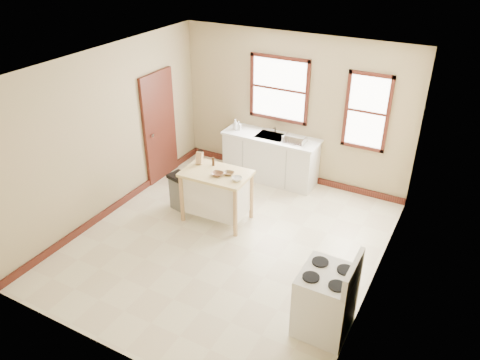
# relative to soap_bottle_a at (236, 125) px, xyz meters

# --- Properties ---
(floor) EXTENTS (5.00, 5.00, 0.00)m
(floor) POSITION_rel_soap_bottle_a_xyz_m (1.03, -2.13, -1.03)
(floor) COLOR #F4EAC1
(floor) RESTS_ON ground
(ceiling) EXTENTS (5.00, 5.00, 0.00)m
(ceiling) POSITION_rel_soap_bottle_a_xyz_m (1.03, -2.13, 1.77)
(ceiling) COLOR white
(ceiling) RESTS_ON ground
(wall_back) EXTENTS (4.50, 0.04, 2.80)m
(wall_back) POSITION_rel_soap_bottle_a_xyz_m (1.03, 0.37, 0.37)
(wall_back) COLOR tan
(wall_back) RESTS_ON ground
(wall_left) EXTENTS (0.04, 5.00, 2.80)m
(wall_left) POSITION_rel_soap_bottle_a_xyz_m (-1.22, -2.13, 0.37)
(wall_left) COLOR tan
(wall_left) RESTS_ON ground
(wall_right) EXTENTS (0.04, 5.00, 2.80)m
(wall_right) POSITION_rel_soap_bottle_a_xyz_m (3.28, -2.13, 0.37)
(wall_right) COLOR tan
(wall_right) RESTS_ON ground
(window_main) EXTENTS (1.17, 0.06, 1.22)m
(window_main) POSITION_rel_soap_bottle_a_xyz_m (0.73, 0.35, 0.72)
(window_main) COLOR #39130F
(window_main) RESTS_ON wall_back
(window_side) EXTENTS (0.77, 0.06, 1.37)m
(window_side) POSITION_rel_soap_bottle_a_xyz_m (2.38, 0.35, 0.57)
(window_side) COLOR #39130F
(window_side) RESTS_ON wall_back
(door_left) EXTENTS (0.06, 0.90, 2.10)m
(door_left) POSITION_rel_soap_bottle_a_xyz_m (-1.18, -0.83, 0.02)
(door_left) COLOR #39130F
(door_left) RESTS_ON ground
(baseboard_back) EXTENTS (4.50, 0.04, 0.12)m
(baseboard_back) POSITION_rel_soap_bottle_a_xyz_m (1.03, 0.34, -0.97)
(baseboard_back) COLOR #39130F
(baseboard_back) RESTS_ON ground
(baseboard_left) EXTENTS (0.04, 5.00, 0.12)m
(baseboard_left) POSITION_rel_soap_bottle_a_xyz_m (-1.19, -2.13, -0.97)
(baseboard_left) COLOR #39130F
(baseboard_left) RESTS_ON ground
(sink_counter) EXTENTS (1.86, 0.62, 0.92)m
(sink_counter) POSITION_rel_soap_bottle_a_xyz_m (0.73, 0.07, -0.57)
(sink_counter) COLOR silver
(sink_counter) RESTS_ON ground
(faucet) EXTENTS (0.03, 0.03, 0.22)m
(faucet) POSITION_rel_soap_bottle_a_xyz_m (0.73, 0.25, -0.00)
(faucet) COLOR silver
(faucet) RESTS_ON sink_counter
(soap_bottle_a) EXTENTS (0.09, 0.09, 0.22)m
(soap_bottle_a) POSITION_rel_soap_bottle_a_xyz_m (0.00, 0.00, 0.00)
(soap_bottle_a) COLOR #B2B2B2
(soap_bottle_a) RESTS_ON sink_counter
(soap_bottle_b) EXTENTS (0.09, 0.10, 0.17)m
(soap_bottle_b) POSITION_rel_soap_bottle_a_xyz_m (0.05, 0.04, -0.02)
(soap_bottle_b) COLOR #B2B2B2
(soap_bottle_b) RESTS_ON sink_counter
(dish_rack) EXTENTS (0.50, 0.44, 0.10)m
(dish_rack) POSITION_rel_soap_bottle_a_xyz_m (1.23, 0.02, -0.06)
(dish_rack) COLOR silver
(dish_rack) RESTS_ON sink_counter
(kitchen_island) EXTENTS (1.12, 0.74, 0.90)m
(kitchen_island) POSITION_rel_soap_bottle_a_xyz_m (0.54, -1.64, -0.58)
(kitchen_island) COLOR #ECCE8B
(kitchen_island) RESTS_ON ground
(knife_block) EXTENTS (0.12, 0.12, 0.20)m
(knife_block) POSITION_rel_soap_bottle_a_xyz_m (0.14, -1.50, -0.03)
(knife_block) COLOR #D8B371
(knife_block) RESTS_ON kitchen_island
(pepper_grinder) EXTENTS (0.05, 0.05, 0.15)m
(pepper_grinder) POSITION_rel_soap_bottle_a_xyz_m (0.38, -1.45, -0.06)
(pepper_grinder) COLOR #3C2210
(pepper_grinder) RESTS_ON kitchen_island
(bowl_a) EXTENTS (0.20, 0.20, 0.05)m
(bowl_a) POSITION_rel_soap_bottle_a_xyz_m (0.62, -1.71, -0.11)
(bowl_a) COLOR brown
(bowl_a) RESTS_ON kitchen_island
(bowl_b) EXTENTS (0.19, 0.19, 0.04)m
(bowl_b) POSITION_rel_soap_bottle_a_xyz_m (0.76, -1.60, -0.11)
(bowl_b) COLOR brown
(bowl_b) RESTS_ON kitchen_island
(bowl_c) EXTENTS (0.20, 0.20, 0.05)m
(bowl_c) POSITION_rel_soap_bottle_a_xyz_m (0.97, -1.71, -0.11)
(bowl_c) COLOR white
(bowl_c) RESTS_ON kitchen_island
(trash_bin) EXTENTS (0.40, 0.36, 0.66)m
(trash_bin) POSITION_rel_soap_bottle_a_xyz_m (-0.20, -1.64, -0.70)
(trash_bin) COLOR slate
(trash_bin) RESTS_ON ground
(gas_stove) EXTENTS (0.69, 0.69, 1.12)m
(gas_stove) POSITION_rel_soap_bottle_a_xyz_m (2.95, -3.10, -0.47)
(gas_stove) COLOR white
(gas_stove) RESTS_ON ground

